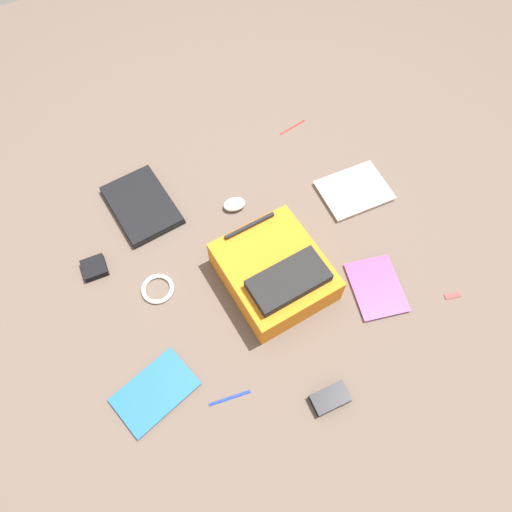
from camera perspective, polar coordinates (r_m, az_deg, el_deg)
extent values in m
plane|color=brown|center=(1.77, 0.22, -0.10)|extent=(4.08, 4.08, 0.00)
cube|color=orange|center=(1.67, 2.27, -2.00)|extent=(0.40, 0.36, 0.13)
cube|color=black|center=(1.56, 4.06, -3.08)|extent=(0.15, 0.28, 0.04)
cylinder|color=black|center=(1.68, -0.86, 3.78)|extent=(0.03, 0.20, 0.02)
cube|color=black|center=(1.93, -13.97, 6.07)|extent=(0.34, 0.25, 0.02)
cube|color=black|center=(1.92, -14.07, 6.33)|extent=(0.34, 0.25, 0.01)
cube|color=silver|center=(1.76, 14.70, -3.83)|extent=(0.27, 0.22, 0.01)
cube|color=purple|center=(1.75, 14.75, -3.74)|extent=(0.27, 0.23, 0.00)
cube|color=silver|center=(1.97, 12.07, 7.90)|extent=(0.22, 0.28, 0.02)
cube|color=silver|center=(1.96, 12.13, 8.07)|extent=(0.23, 0.29, 0.00)
cube|color=silver|center=(1.62, -12.40, -16.17)|extent=(0.22, 0.29, 0.01)
cube|color=#1E5999|center=(1.61, -12.45, -16.12)|extent=(0.23, 0.30, 0.00)
ellipsoid|color=silver|center=(1.87, -2.71, 6.43)|extent=(0.08, 0.10, 0.04)
torus|color=silver|center=(1.74, -12.13, -4.00)|extent=(0.12, 0.12, 0.02)
cube|color=black|center=(1.59, 9.19, -17.07)|extent=(0.08, 0.13, 0.03)
cylinder|color=red|center=(2.17, 4.55, 15.71)|extent=(0.03, 0.14, 0.01)
cylinder|color=#1933B2|center=(1.58, -3.27, -17.18)|extent=(0.03, 0.14, 0.01)
cube|color=black|center=(1.83, -19.43, -1.40)|extent=(0.09, 0.09, 0.03)
cube|color=#B21919|center=(1.84, 23.23, -4.53)|extent=(0.03, 0.06, 0.01)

